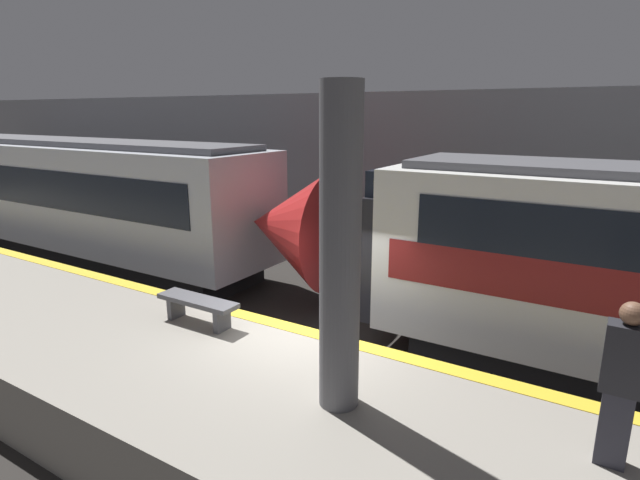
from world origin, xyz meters
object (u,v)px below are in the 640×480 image
object	(u,v)px
train_modern	(71,198)
platform_bench	(198,305)
person_waiting	(622,381)
support_pillar_near	(340,254)

from	to	relation	value
train_modern	platform_bench	world-z (taller)	train_modern
person_waiting	platform_bench	world-z (taller)	person_waiting
platform_bench	person_waiting	bearing A→B (deg)	-3.29
train_modern	person_waiting	xyz separation A→B (m)	(15.02, -3.95, 0.08)
support_pillar_near	train_modern	distance (m)	12.98
person_waiting	platform_bench	xyz separation A→B (m)	(-6.01, 0.35, -0.58)
support_pillar_near	train_modern	size ratio (longest dim) A/B	0.20
support_pillar_near	platform_bench	size ratio (longest dim) A/B	2.52
person_waiting	train_modern	bearing A→B (deg)	165.26
support_pillar_near	person_waiting	distance (m)	3.06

